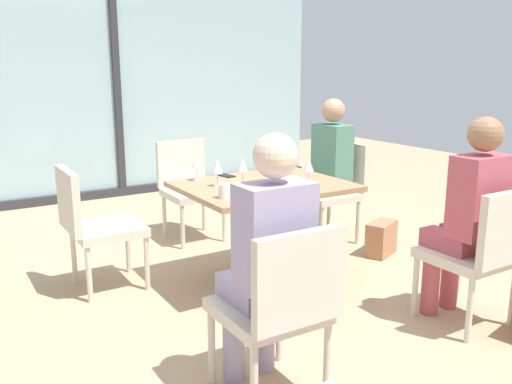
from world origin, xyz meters
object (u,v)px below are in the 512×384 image
(wine_glass_5, at_px, (309,165))
(person_front_left, at_px, (267,253))
(wine_glass_0, at_px, (243,165))
(wine_glass_4, at_px, (291,161))
(chair_near_window, at_px, (188,183))
(cell_phone_on_table, at_px, (226,176))
(coffee_cup, at_px, (224,191))
(chair_far_right, at_px, (335,186))
(person_far_right, at_px, (326,164))
(wine_glass_1, at_px, (197,162))
(chair_far_left, at_px, (93,221))
(wine_glass_2, at_px, (281,153))
(wine_glass_3, at_px, (217,167))
(handbag_2, at_px, (381,238))
(chair_front_right, at_px, (482,249))
(dining_table_main, at_px, (263,211))
(person_front_right, at_px, (469,211))
(chair_front_left, at_px, (280,303))

(wine_glass_5, bearing_deg, person_front_left, -134.57)
(person_front_left, xyz_separation_m, wine_glass_0, (0.58, 1.22, 0.16))
(wine_glass_4, bearing_deg, chair_near_window, 101.92)
(cell_phone_on_table, bearing_deg, coffee_cup, -129.24)
(chair_near_window, relative_size, wine_glass_5, 4.70)
(chair_far_right, relative_size, cell_phone_on_table, 6.04)
(person_far_right, height_order, wine_glass_1, person_far_right)
(chair_far_left, xyz_separation_m, chair_near_window, (1.07, 0.76, 0.00))
(chair_near_window, xyz_separation_m, wine_glass_2, (0.41, -0.88, 0.37))
(person_far_right, xyz_separation_m, wine_glass_0, (-1.09, -0.44, 0.16))
(coffee_cup, bearing_deg, wine_glass_2, 36.10)
(wine_glass_3, height_order, cell_phone_on_table, wine_glass_3)
(handbag_2, bearing_deg, person_far_right, 86.69)
(chair_front_right, xyz_separation_m, wine_glass_5, (-0.44, 1.10, 0.37))
(handbag_2, bearing_deg, chair_far_right, 75.38)
(dining_table_main, bearing_deg, handbag_2, -1.07)
(wine_glass_0, bearing_deg, coffee_cup, -136.02)
(person_far_right, xyz_separation_m, wine_glass_2, (-0.55, -0.12, 0.16))
(chair_far_right, xyz_separation_m, person_far_right, (-0.11, -0.00, 0.20))
(wine_glass_1, distance_m, coffee_cup, 0.58)
(person_front_right, distance_m, handbag_2, 1.34)
(person_front_right, height_order, cell_phone_on_table, person_front_right)
(chair_far_right, height_order, cell_phone_on_table, chair_far_right)
(person_far_right, xyz_separation_m, cell_phone_on_table, (-1.05, -0.13, 0.03))
(chair_far_right, bearing_deg, wine_glass_4, -150.25)
(chair_front_left, relative_size, person_far_right, 0.69)
(person_far_right, bearing_deg, wine_glass_0, -158.18)
(wine_glass_5, relative_size, handbag_2, 0.62)
(chair_near_window, height_order, handbag_2, chair_near_window)
(chair_far_left, height_order, wine_glass_1, wine_glass_1)
(chair_front_right, bearing_deg, person_front_right, 90.00)
(chair_near_window, distance_m, person_far_right, 1.24)
(chair_front_right, bearing_deg, wine_glass_1, 123.39)
(wine_glass_1, bearing_deg, handbag_2, -13.68)
(dining_table_main, bearing_deg, chair_near_window, 90.00)
(wine_glass_5, bearing_deg, cell_phone_on_table, 124.20)
(wine_glass_2, xyz_separation_m, coffee_cup, (-0.84, -0.61, -0.09))
(chair_far_right, relative_size, person_front_left, 0.69)
(dining_table_main, relative_size, coffee_cup, 12.54)
(chair_far_left, height_order, cell_phone_on_table, chair_far_left)
(chair_front_right, distance_m, wine_glass_1, 1.96)
(chair_front_left, xyz_separation_m, person_front_left, (0.00, 0.11, 0.20))
(wine_glass_0, bearing_deg, wine_glass_2, 30.76)
(chair_front_left, bearing_deg, wine_glass_1, 77.29)
(dining_table_main, height_order, wine_glass_1, wine_glass_1)
(wine_glass_5, bearing_deg, chair_near_window, 100.52)
(chair_far_left, bearing_deg, chair_near_window, 35.63)
(person_far_right, xyz_separation_m, handbag_2, (0.18, -0.52, -0.56))
(person_far_right, distance_m, cell_phone_on_table, 1.06)
(wine_glass_2, height_order, handbag_2, wine_glass_2)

